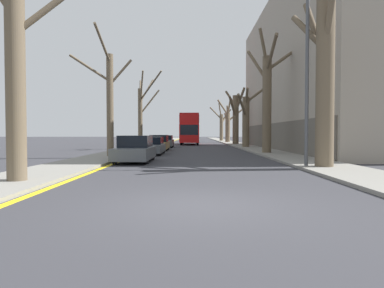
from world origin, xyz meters
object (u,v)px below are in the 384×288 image
street_tree_left_1 (109,101)px  lamp_post (305,69)px  street_tree_right_1 (267,97)px  street_tree_right_3 (236,117)px  parked_car_3 (165,142)px  street_tree_right_2 (246,118)px  parked_car_1 (151,146)px  street_tree_right_5 (221,125)px  street_tree_left_0 (14,48)px  parked_car_2 (159,143)px  street_tree_right_0 (324,75)px  parked_car_0 (135,150)px  street_tree_right_4 (228,124)px  street_tree_left_2 (142,112)px  double_decker_bus (190,128)px

street_tree_left_1 → lamp_post: lamp_post is taller
street_tree_right_1 → lamp_post: 10.53m
street_tree_right_1 → street_tree_right_3: bearing=89.4°
street_tree_right_1 → parked_car_3: street_tree_right_1 is taller
street_tree_right_2 → parked_car_1: street_tree_right_2 is taller
street_tree_right_5 → parked_car_3: size_ratio=1.84×
street_tree_left_0 → street_tree_right_2: size_ratio=1.29×
parked_car_2 → street_tree_right_0: bearing=-61.5°
parked_car_0 → street_tree_right_2: bearing=64.0°
street_tree_left_0 → parked_car_1: size_ratio=2.01×
street_tree_right_5 → street_tree_left_0: bearing=-100.7°
street_tree_right_4 → parked_car_1: street_tree_right_4 is taller
street_tree_right_1 → parked_car_0: bearing=-140.7°
street_tree_right_5 → parked_car_0: (-8.71, -49.86, -2.61)m
street_tree_left_1 → street_tree_right_4: (11.09, 36.23, -0.41)m
street_tree_right_1 → street_tree_right_2: bearing=89.2°
street_tree_left_2 → street_tree_right_5: (10.55, 35.38, -0.33)m
street_tree_right_3 → street_tree_left_2: bearing=-128.1°
double_decker_bus → lamp_post: (5.52, -33.48, 2.03)m
street_tree_right_3 → parked_car_2: (-8.93, -15.48, -3.18)m
street_tree_right_2 → parked_car_3: size_ratio=1.72×
street_tree_left_0 → street_tree_left_1: bearing=89.4°
street_tree_right_1 → street_tree_right_2: 11.06m
parked_car_2 → parked_car_0: bearing=-90.0°
parked_car_1 → street_tree_right_4: bearing=74.6°
street_tree_left_0 → street_tree_right_2: (11.10, 26.32, -1.00)m
street_tree_right_3 → parked_car_3: street_tree_right_3 is taller
street_tree_right_1 → parked_car_3: bearing=125.4°
street_tree_right_1 → parked_car_2: 10.96m
street_tree_right_3 → parked_car_0: bearing=-107.6°
double_decker_bus → parked_car_3: size_ratio=2.44×
street_tree_right_1 → double_decker_bus: 23.83m
street_tree_left_2 → parked_car_0: size_ratio=1.67×
street_tree_left_1 → parked_car_1: (2.14, 3.74, -3.01)m
street_tree_left_1 → street_tree_right_2: (10.98, 15.16, -0.47)m
street_tree_right_0 → street_tree_left_0: bearing=-157.6°
street_tree_right_0 → double_decker_bus: 34.32m
street_tree_right_2 → street_tree_right_5: street_tree_right_5 is taller
double_decker_bus → street_tree_right_1: bearing=-75.1°
street_tree_right_2 → street_tree_left_0: bearing=-112.9°
lamp_post → double_decker_bus: bearing=99.4°
street_tree_right_3 → parked_car_0: 29.75m
street_tree_left_2 → street_tree_right_3: size_ratio=0.96×
street_tree_left_1 → street_tree_right_5: street_tree_left_1 is taller
double_decker_bus → parked_car_2: 17.64m
street_tree_right_1 → street_tree_left_2: bearing=145.1°
parked_car_1 → parked_car_3: (0.00, 12.66, 0.03)m
double_decker_bus → parked_car_1: bearing=-96.4°
parked_car_2 → street_tree_right_1: bearing=-32.8°
street_tree_right_4 → parked_car_0: 40.28m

